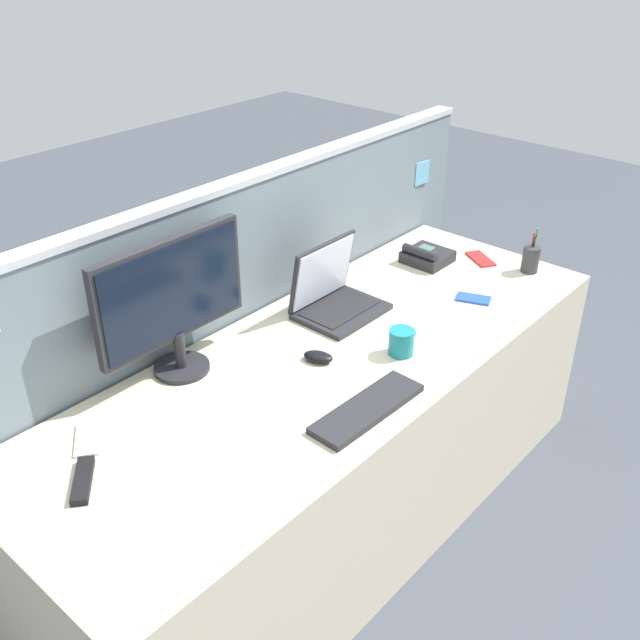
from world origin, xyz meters
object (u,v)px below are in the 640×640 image
computer_mouse_right_hand (318,357)px  cell_phone_red_case (480,259)px  desktop_monitor (172,297)px  coffee_mug (402,342)px  cell_phone_white_slab (88,439)px  desk_phone (426,256)px  pen_cup (531,259)px  keyboard_main (367,409)px  laptop (333,294)px  tv_remote (83,480)px  cell_phone_blue_case (473,299)px

computer_mouse_right_hand → cell_phone_red_case: 1.03m
desktop_monitor → coffee_mug: (0.55, -0.48, -0.22)m
coffee_mug → cell_phone_white_slab: bearing=157.3°
desk_phone → cell_phone_white_slab: size_ratio=1.17×
pen_cup → desk_phone: bearing=119.5°
keyboard_main → pen_cup: pen_cup is taller
cell_phone_red_case → pen_cup: bearing=-49.3°
laptop → keyboard_main: laptop is taller
desk_phone → coffee_mug: size_ratio=1.41×
cell_phone_white_slab → coffee_mug: coffee_mug is taller
keyboard_main → desk_phone: bearing=26.6°
cell_phone_white_slab → coffee_mug: size_ratio=1.20×
computer_mouse_right_hand → coffee_mug: size_ratio=0.81×
keyboard_main → coffee_mug: coffee_mug is taller
tv_remote → cell_phone_red_case: bearing=37.2°
desktop_monitor → cell_phone_red_case: size_ratio=3.62×
desktop_monitor → laptop: 0.66m
cell_phone_blue_case → cell_phone_red_case: size_ratio=0.85×
desktop_monitor → pen_cup: 1.50m
cell_phone_red_case → computer_mouse_right_hand: bearing=-149.1°
desk_phone → tv_remote: bearing=-177.4°
keyboard_main → cell_phone_blue_case: size_ratio=3.15×
laptop → cell_phone_red_case: size_ratio=2.08×
keyboard_main → cell_phone_white_slab: size_ratio=2.69×
keyboard_main → pen_cup: 1.18m
laptop → desk_phone: (0.57, -0.03, -0.04)m
pen_cup → coffee_mug: size_ratio=1.55×
pen_cup → cell_phone_red_case: 0.21m
desktop_monitor → cell_phone_blue_case: desktop_monitor is taller
laptop → pen_cup: size_ratio=1.63×
cell_phone_blue_case → laptop: bearing=118.8°
desktop_monitor → cell_phone_blue_case: 1.16m
laptop → cell_phone_red_case: laptop is taller
cell_phone_blue_case → cell_phone_red_case: (0.33, 0.16, 0.00)m
keyboard_main → tv_remote: bearing=155.1°
cell_phone_blue_case → tv_remote: tv_remote is taller
coffee_mug → laptop: bearing=78.7°
computer_mouse_right_hand → cell_phone_white_slab: size_ratio=0.67×
desk_phone → cell_phone_white_slab: 1.59m
keyboard_main → cell_phone_white_slab: (-0.62, 0.51, -0.01)m
pen_cup → cell_phone_blue_case: bearing=173.1°
keyboard_main → cell_phone_red_case: 1.17m
coffee_mug → desk_phone: bearing=27.4°
laptop → cell_phone_red_case: (0.74, -0.19, -0.06)m
desk_phone → cell_phone_white_slab: desk_phone is taller
computer_mouse_right_hand → cell_phone_blue_case: (0.70, -0.16, -0.01)m
desktop_monitor → keyboard_main: size_ratio=1.36×
cell_phone_red_case → coffee_mug: 0.83m
desktop_monitor → desk_phone: 1.22m
desk_phone → cell_phone_white_slab: bearing=177.6°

